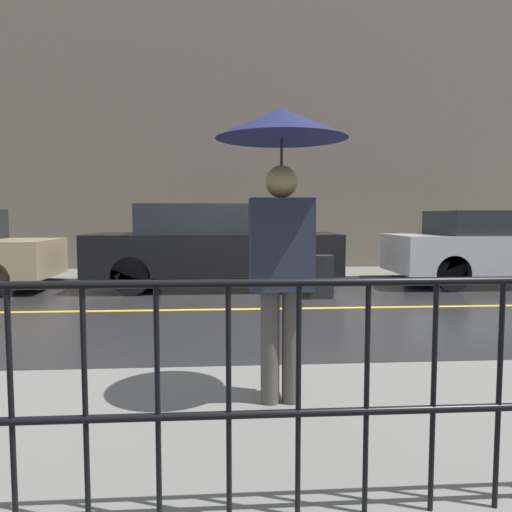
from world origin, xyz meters
name	(u,v)px	position (x,y,z in m)	size (l,w,h in m)	color
ground_plane	(272,309)	(0.00, 0.00, 0.00)	(80.00, 80.00, 0.00)	#262628
sidewalk_near	(343,429)	(0.00, -4.43, 0.05)	(28.00, 2.47, 0.10)	slate
sidewalk_far	(253,274)	(0.00, 4.19, 0.05)	(28.00, 1.99, 0.10)	slate
lane_marking	(272,309)	(0.00, 0.00, 0.00)	(25.20, 0.12, 0.01)	gold
building_storefront	(250,134)	(0.00, 5.34, 3.49)	(28.00, 0.30, 6.97)	#706656
railing_foreground	(401,369)	(0.00, -5.41, 0.75)	(12.00, 0.04, 1.05)	black
pedestrian	(282,184)	(-0.35, -4.07, 1.64)	(0.91, 0.91, 2.04)	#4C4742
car_black	(212,246)	(-0.94, 2.28, 0.84)	(4.77, 1.77, 1.64)	black
car_silver	(500,247)	(4.91, 2.28, 0.78)	(4.50, 1.73, 1.52)	#B2B5BA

